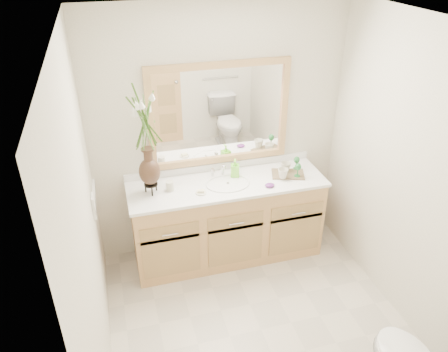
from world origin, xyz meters
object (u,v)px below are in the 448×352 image
object	(u,v)px
flower_vase	(146,129)
tumbler	(170,186)
tray	(288,174)
soap_bottle	(235,169)

from	to	relation	value
flower_vase	tumbler	world-z (taller)	flower_vase
tray	flower_vase	bearing A→B (deg)	-163.10
tumbler	tray	distance (m)	1.13
tray	soap_bottle	bearing A→B (deg)	-175.25
tumbler	soap_bottle	bearing A→B (deg)	8.39
soap_bottle	flower_vase	bearing A→B (deg)	-156.81
flower_vase	soap_bottle	world-z (taller)	flower_vase
flower_vase	soap_bottle	distance (m)	0.97
flower_vase	soap_bottle	xyz separation A→B (m)	(0.80, 0.09, -0.54)
tumbler	soap_bottle	xyz separation A→B (m)	(0.64, 0.09, 0.03)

